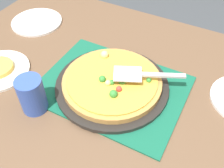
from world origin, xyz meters
TOP-DOWN VIEW (x-y plane):
  - dining_table at (0.00, 0.00)m, footprint 1.40×1.00m
  - placemat at (0.00, 0.00)m, footprint 0.48×0.36m
  - pizza_pan at (0.00, 0.00)m, footprint 0.38×0.38m
  - pizza at (0.00, 0.00)m, footprint 0.33×0.33m
  - plate_side at (-0.48, 0.20)m, footprint 0.22×0.22m
  - cup_near at (-0.17, -0.19)m, footprint 0.08×0.08m
  - pizza_server at (0.09, 0.04)m, footprint 0.23×0.14m

SIDE VIEW (x-z plane):
  - dining_table at x=0.00m, z-range 0.27..1.02m
  - placemat at x=0.00m, z-range 0.75..0.76m
  - plate_side at x=-0.48m, z-range 0.75..0.76m
  - pizza_pan at x=0.00m, z-range 0.76..0.77m
  - pizza at x=0.00m, z-range 0.76..0.81m
  - cup_near at x=-0.17m, z-range 0.75..0.87m
  - pizza_server at x=0.09m, z-range 0.82..0.82m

